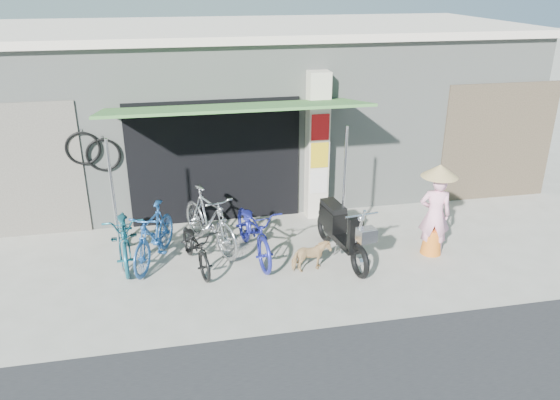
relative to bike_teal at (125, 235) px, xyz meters
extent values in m
plane|color=#A9A498|center=(2.94, -1.17, -0.49)|extent=(80.00, 80.00, 0.00)
cube|color=gray|center=(2.94, 3.93, 1.26)|extent=(12.00, 5.00, 3.50)
cube|color=beige|center=(2.94, 3.93, 3.09)|extent=(12.30, 5.30, 0.16)
cube|color=black|center=(1.74, 1.41, 0.76)|extent=(3.40, 0.06, 2.50)
cube|color=black|center=(1.74, 1.42, 0.06)|extent=(3.06, 0.04, 1.10)
torus|color=black|center=(-0.36, 1.37, 1.06)|extent=(0.65, 0.05, 0.65)
cylinder|color=silver|center=(-0.36, 1.39, 1.38)|extent=(0.02, 0.02, 0.12)
torus|color=black|center=(-0.71, 1.37, 1.21)|extent=(0.65, 0.05, 0.65)
cylinder|color=silver|center=(-0.71, 1.39, 1.53)|extent=(0.02, 0.02, 0.12)
cube|color=beige|center=(3.79, 1.28, 1.01)|extent=(0.42, 0.42, 3.00)
cube|color=#B90D10|center=(3.79, 1.06, 1.46)|extent=(0.36, 0.02, 0.52)
cube|color=gold|center=(3.79, 1.06, 0.89)|extent=(0.36, 0.02, 0.52)
cube|color=silver|center=(3.79, 1.06, 0.33)|extent=(0.36, 0.02, 0.50)
cube|color=#386A2F|center=(2.04, 0.48, 2.06)|extent=(4.60, 1.88, 0.35)
cylinder|color=silver|center=(-0.06, -0.42, 0.69)|extent=(0.05, 0.05, 2.36)
cylinder|color=silver|center=(3.84, -0.42, 0.69)|extent=(0.05, 0.05, 2.36)
cube|color=brown|center=(7.94, 1.42, 0.81)|extent=(2.60, 0.06, 2.60)
cube|color=#6B665B|center=(-2.06, 1.42, 0.81)|extent=(2.60, 0.06, 2.60)
imported|color=#165363|center=(0.00, 0.00, 0.00)|extent=(0.82, 1.93, 0.99)
imported|color=#1F4E90|center=(0.50, -0.18, 0.03)|extent=(1.10, 1.80, 1.05)
imported|color=black|center=(1.21, -0.50, -0.09)|extent=(0.88, 1.63, 0.81)
imported|color=#ABACB0|center=(1.49, 0.17, 0.08)|extent=(1.28, 1.96, 1.15)
imported|color=navy|center=(2.24, -0.29, 0.02)|extent=(0.95, 2.02, 1.02)
imported|color=tan|center=(3.10, -1.02, -0.22)|extent=(0.70, 0.40, 0.55)
torus|color=black|center=(3.85, -1.38, -0.20)|extent=(0.18, 0.59, 0.59)
torus|color=black|center=(3.65, 0.04, -0.20)|extent=(0.18, 0.59, 0.59)
cube|color=black|center=(3.75, -0.67, -0.12)|extent=(0.39, 1.07, 0.11)
cube|color=black|center=(3.70, -0.28, 0.12)|extent=(0.37, 0.64, 0.38)
cube|color=black|center=(3.70, -0.28, 0.36)|extent=(0.35, 0.64, 0.10)
cube|color=black|center=(3.82, -1.16, 0.19)|extent=(0.26, 0.14, 0.62)
cylinder|color=silver|center=(3.85, -1.34, 0.63)|extent=(0.57, 0.12, 0.04)
cube|color=silver|center=(3.87, -1.54, 0.37)|extent=(0.32, 0.26, 0.22)
imported|color=#FBA9C7|center=(5.42, -0.81, 0.27)|extent=(0.64, 0.53, 1.52)
cone|color=#CD681D|center=(5.42, -0.81, -0.26)|extent=(0.38, 0.38, 0.46)
cone|color=tan|center=(5.42, -0.81, 1.10)|extent=(0.64, 0.64, 0.22)
camera|label=1|loc=(0.98, -8.94, 4.22)|focal=35.00mm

